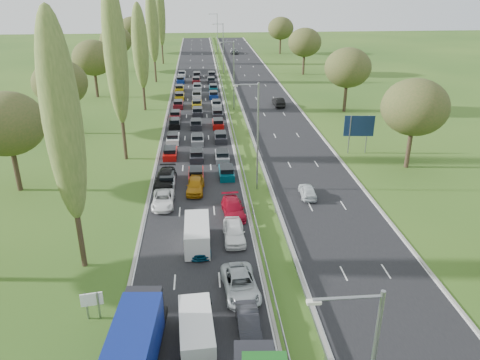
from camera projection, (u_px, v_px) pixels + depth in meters
name	position (u px, v px, depth m)	size (l,w,h in m)	color
ground	(233.00, 107.00, 86.55)	(260.00, 260.00, 0.00)	#264B17
near_carriageway	(197.00, 104.00, 88.31)	(10.50, 215.00, 0.04)	black
far_carriageway	(267.00, 103.00, 89.37)	(10.50, 215.00, 0.04)	black
central_reservation	(232.00, 100.00, 88.62)	(2.36, 215.00, 0.32)	gray
lamp_columns	(234.00, 76.00, 82.35)	(0.18, 140.18, 12.00)	gray
poplar_row	(131.00, 47.00, 69.56)	(2.80, 127.80, 22.44)	#2D2116
woodland_left	(54.00, 88.00, 65.53)	(8.00, 166.00, 11.10)	#2D2116
woodland_right	(364.00, 77.00, 72.84)	(8.00, 153.00, 11.10)	#2D2116
traffic_queue_fill	(197.00, 109.00, 83.46)	(8.98, 69.03, 0.80)	#B2B7BC
near_car_2	(163.00, 200.00, 48.53)	(2.20, 4.78, 1.33)	white
near_car_3	(165.00, 178.00, 53.48)	(2.20, 5.41, 1.57)	black
near_car_7	(199.00, 243.00, 40.66)	(1.82, 4.48, 1.30)	#042E49
near_car_8	(195.00, 185.00, 51.66)	(1.84, 4.59, 1.56)	#A96A0B
near_car_9	(248.00, 323.00, 31.16)	(1.45, 4.17, 1.37)	black
near_car_10	(240.00, 284.00, 34.96)	(2.49, 5.40, 1.50)	#ADB4B7
near_car_11	(233.00, 208.00, 46.57)	(2.05, 5.05, 1.46)	maroon
near_car_12	(234.00, 232.00, 42.14)	(1.90, 4.72, 1.61)	white
far_car_0	(308.00, 191.00, 50.54)	(1.59, 3.95, 1.35)	silver
far_car_1	(278.00, 102.00, 86.56)	(1.71, 4.89, 1.61)	black
far_car_2	(234.00, 51.00, 147.66)	(2.60, 5.63, 1.57)	gray
blue_lorry	(136.00, 342.00, 27.75)	(2.47, 8.88, 3.75)	black
white_van_front	(196.00, 330.00, 29.95)	(2.09, 5.34, 2.15)	silver
white_van_rear	(197.00, 233.00, 41.33)	(2.14, 5.47, 2.20)	silver
info_sign	(92.00, 302.00, 32.09)	(1.50, 0.34, 2.10)	gray
direction_sign	(359.00, 128.00, 62.15)	(3.99, 0.52, 5.20)	gray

